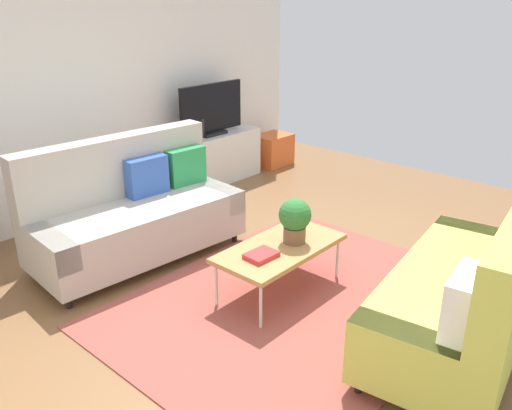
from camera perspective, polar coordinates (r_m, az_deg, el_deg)
ground_plane at (r=4.44m, az=3.43°, el=-9.43°), size 7.68×7.68×0.00m
wall_far at (r=6.00m, az=-18.21°, el=12.65°), size 6.40×0.12×2.90m
area_rug at (r=4.31m, az=4.20°, el=-10.36°), size 2.90×2.20×0.01m
couch_beige at (r=4.97m, az=-12.98°, el=-0.65°), size 1.96×0.99×1.10m
couch_green at (r=3.89m, az=22.22°, el=-8.56°), size 2.00×1.09×1.10m
coffee_table at (r=4.27m, az=2.63°, el=-4.75°), size 1.10×0.56×0.42m
tv_console at (r=6.87m, az=-4.77°, el=5.02°), size 1.40×0.44×0.64m
tv at (r=6.70m, az=-4.82°, el=10.17°), size 1.00×0.20×0.64m
storage_trunk at (r=7.60m, az=1.80°, el=5.97°), size 0.52×0.40×0.44m
potted_plant at (r=4.24m, az=4.22°, el=-1.47°), size 0.26×0.26×0.37m
table_book_0 at (r=4.06m, az=0.58°, el=-5.44°), size 0.25×0.19×0.04m
vase_0 at (r=6.43m, az=-8.95°, el=7.24°), size 0.13×0.13×0.13m
bottle_0 at (r=6.48m, az=-7.14°, el=7.70°), size 0.06×0.06×0.19m
bottle_1 at (r=6.55m, az=-6.43°, el=7.75°), size 0.05×0.05×0.16m
bottle_2 at (r=6.60m, az=-5.81°, el=8.26°), size 0.05×0.05×0.24m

